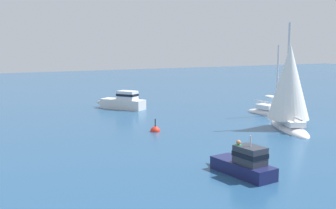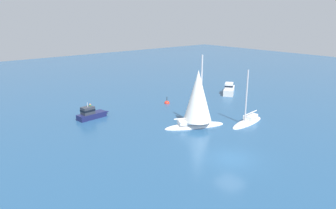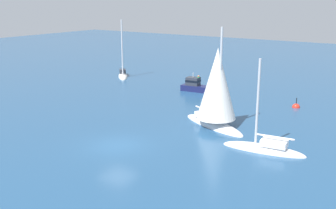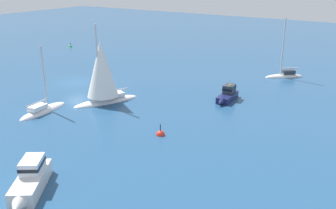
{
  "view_description": "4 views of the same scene",
  "coord_description": "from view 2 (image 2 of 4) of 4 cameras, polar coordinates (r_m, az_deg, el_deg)",
  "views": [
    {
      "loc": [
        21.02,
        -31.84,
        6.71
      ],
      "look_at": [
        -10.23,
        -15.6,
        1.56
      ],
      "focal_mm": 44.99,
      "sensor_mm": 36.0,
      "label": 1
    },
    {
      "loc": [
        21.49,
        16.79,
        12.7
      ],
      "look_at": [
        -4.89,
        -14.76,
        1.02
      ],
      "focal_mm": 34.34,
      "sensor_mm": 36.0,
      "label": 2
    },
    {
      "loc": [
        -18.98,
        21.27,
        10.56
      ],
      "look_at": [
        -0.6,
        -5.73,
        1.97
      ],
      "focal_mm": 43.76,
      "sensor_mm": 36.0,
      "label": 3
    },
    {
      "loc": [
        -32.33,
        -35.52,
        13.31
      ],
      "look_at": [
        -3.09,
        -15.97,
        1.07
      ],
      "focal_mm": 41.28,
      "sensor_mm": 36.0,
      "label": 4
    }
  ],
  "objects": [
    {
      "name": "powerboat",
      "position": [
        53.87,
        10.81,
        2.73
      ],
      "size": [
        5.4,
        4.41,
        1.88
      ],
      "rotation": [
        0.0,
        0.0,
        3.77
      ],
      "color": "silver",
      "rests_on": "ground"
    },
    {
      "name": "ground_plane",
      "position": [
        30.08,
        11.11,
        -9.44
      ],
      "size": [
        160.0,
        160.0,
        0.0
      ],
      "primitive_type": "plane",
      "color": "navy"
    },
    {
      "name": "mooring_buoy",
      "position": [
        47.12,
        -0.2,
        0.22
      ],
      "size": [
        0.78,
        0.78,
        1.37
      ],
      "color": "red",
      "rests_on": "ground"
    },
    {
      "name": "sloop_1",
      "position": [
        36.8,
        5.21,
        0.65
      ],
      "size": [
        7.34,
        4.53,
        8.76
      ],
      "rotation": [
        0.0,
        0.0,
        2.73
      ],
      "color": "white",
      "rests_on": "ground"
    },
    {
      "name": "sloop",
      "position": [
        39.82,
        13.92,
        -3.03
      ],
      "size": [
        6.1,
        2.17,
        6.99
      ],
      "rotation": [
        0.0,
        0.0,
        0.11
      ],
      "color": "white",
      "rests_on": "ground"
    },
    {
      "name": "motor_cruiser",
      "position": [
        41.36,
        -13.43,
        -1.58
      ],
      "size": [
        4.57,
        1.73,
        2.15
      ],
      "rotation": [
        0.0,
        0.0,
        3.25
      ],
      "color": "#191E4C",
      "rests_on": "ground"
    }
  ]
}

